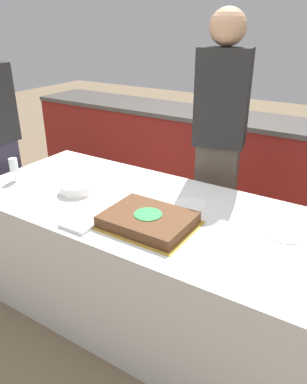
{
  "coord_description": "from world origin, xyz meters",
  "views": [
    {
      "loc": [
        1.07,
        -1.57,
        1.71
      ],
      "look_at": [
        0.08,
        0.0,
        0.84
      ],
      "focal_mm": 35.0,
      "sensor_mm": 36.0,
      "label": 1
    }
  ],
  "objects_px": {
    "cake": "(148,220)",
    "person_cutting_cake": "(219,143)",
    "wine_glass": "(14,166)",
    "plate_stack": "(76,188)"
  },
  "relations": [
    {
      "from": "wine_glass",
      "to": "cake",
      "type": "bearing_deg",
      "value": -1.38
    },
    {
      "from": "cake",
      "to": "wine_glass",
      "type": "height_order",
      "value": "wine_glass"
    },
    {
      "from": "plate_stack",
      "to": "wine_glass",
      "type": "bearing_deg",
      "value": -170.73
    },
    {
      "from": "plate_stack",
      "to": "person_cutting_cake",
      "type": "height_order",
      "value": "person_cutting_cake"
    },
    {
      "from": "cake",
      "to": "plate_stack",
      "type": "relative_size",
      "value": 2.36
    },
    {
      "from": "cake",
      "to": "person_cutting_cake",
      "type": "bearing_deg",
      "value": 90.0
    },
    {
      "from": "plate_stack",
      "to": "person_cutting_cake",
      "type": "relative_size",
      "value": 0.11
    },
    {
      "from": "cake",
      "to": "wine_glass",
      "type": "bearing_deg",
      "value": 178.62
    },
    {
      "from": "cake",
      "to": "wine_glass",
      "type": "xyz_separation_m",
      "value": [
        -1.05,
        0.03,
        0.07
      ]
    },
    {
      "from": "wine_glass",
      "to": "person_cutting_cake",
      "type": "height_order",
      "value": "person_cutting_cake"
    }
  ]
}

